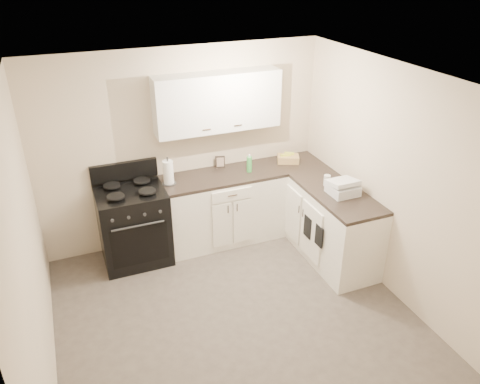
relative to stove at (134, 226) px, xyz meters
name	(u,v)px	position (x,y,z in m)	size (l,w,h in m)	color
floor	(236,317)	(0.75, -1.48, -0.46)	(3.60, 3.60, 0.00)	#473F38
ceiling	(235,83)	(0.75, -1.48, 2.04)	(3.60, 3.60, 0.00)	white
wall_back	(183,148)	(0.75, 0.32, 0.79)	(3.60, 3.60, 0.00)	beige
wall_right	(392,183)	(2.55, -1.48, 0.79)	(3.60, 3.60, 0.00)	beige
wall_left	(28,257)	(-1.05, -1.48, 0.79)	(3.60, 3.60, 0.00)	beige
wall_front	(342,351)	(0.75, -3.28, 0.79)	(3.60, 3.60, 0.00)	beige
base_cabinets_back	(224,208)	(1.18, 0.02, -0.01)	(1.55, 0.60, 0.90)	white
base_cabinets_right	(321,216)	(2.25, -0.63, -0.01)	(0.60, 1.90, 0.90)	white
countertop_back	(223,176)	(1.18, 0.02, 0.46)	(1.55, 0.60, 0.04)	black
countertop_right	(324,183)	(2.25, -0.63, 0.46)	(0.60, 1.90, 0.04)	black
upper_cabinets	(218,102)	(1.18, 0.18, 1.38)	(1.55, 0.30, 0.70)	white
stove	(134,226)	(0.00, 0.00, 0.00)	(0.80, 0.69, 0.97)	black
knife_block	(168,175)	(0.48, 0.07, 0.58)	(0.09, 0.08, 0.19)	tan
paper_towel	(168,172)	(0.48, 0.03, 0.63)	(0.12, 0.12, 0.30)	white
soap_bottle	(249,164)	(1.52, -0.01, 0.58)	(0.07, 0.07, 0.20)	green
picture_frame	(220,162)	(1.22, 0.25, 0.56)	(0.12, 0.02, 0.15)	black
wicker_basket	(288,159)	(2.12, 0.07, 0.53)	(0.28, 0.19, 0.09)	tan
countertop_grill	(343,189)	(2.28, -0.98, 0.54)	(0.32, 0.29, 0.12)	silver
glass_jar	(327,180)	(2.23, -0.72, 0.55)	(0.08, 0.08, 0.13)	silver
oven_mitt_near	(319,236)	(1.93, -1.12, 0.06)	(0.02, 0.15, 0.26)	black
oven_mitt_far	(308,227)	(1.93, -0.86, 0.04)	(0.02, 0.16, 0.28)	black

